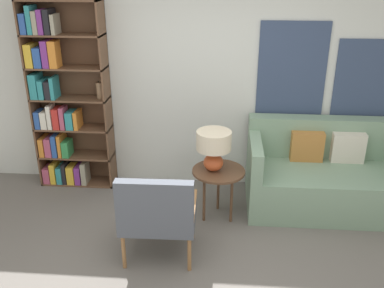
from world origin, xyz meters
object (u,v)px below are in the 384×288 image
(table_lamp, at_px, (214,146))
(bookshelf, at_px, (61,102))
(armchair, at_px, (157,212))
(couch, at_px, (327,176))
(side_table, at_px, (218,175))

(table_lamp, bearing_deg, bookshelf, 160.06)
(bookshelf, relative_size, table_lamp, 5.08)
(armchair, xyz_separation_m, table_lamp, (0.47, 0.76, 0.33))
(couch, relative_size, side_table, 3.11)
(bookshelf, xyz_separation_m, side_table, (1.86, -0.65, -0.54))
(armchair, distance_m, couch, 2.07)
(couch, distance_m, table_lamp, 1.40)
(side_table, distance_m, table_lamp, 0.34)
(couch, distance_m, side_table, 1.27)
(bookshelf, bearing_deg, side_table, -19.29)
(armchair, bearing_deg, side_table, 55.62)
(armchair, distance_m, table_lamp, 0.95)
(armchair, height_order, side_table, armchair)
(bookshelf, bearing_deg, couch, -5.32)
(table_lamp, bearing_deg, couch, 16.39)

